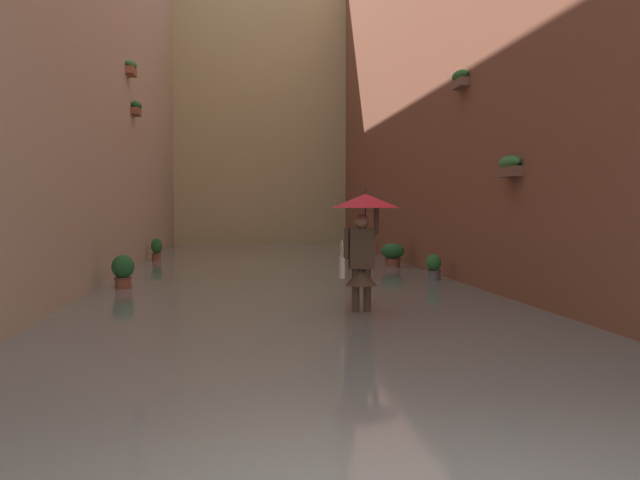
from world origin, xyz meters
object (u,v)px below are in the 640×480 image
Objects in this scene: potted_plant_mid_left at (393,255)px; potted_plant_near_right at (123,273)px; potted_plant_near_left at (434,270)px; potted_plant_mid_right at (157,251)px; person_wading at (364,227)px.

potted_plant_near_right is at bearing 35.65° from potted_plant_mid_left.
potted_plant_mid_left is (0.09, -3.85, 0.08)m from potted_plant_near_left.
potted_plant_mid_right is 7.80m from potted_plant_near_right.
potted_plant_mid_left is 8.08m from potted_plant_near_right.
potted_plant_near_left is (-2.41, -4.62, -1.09)m from person_wading.
person_wading is 2.46× the size of potted_plant_near_right.
potted_plant_mid_left reaches higher than potted_plant_near_left.
potted_plant_near_right is (4.25, -3.76, -1.00)m from person_wading.
person_wading is 5.33m from potted_plant_near_left.
potted_plant_mid_left is at bearing -88.59° from potted_plant_near_left.
potted_plant_mid_left is at bearing -144.35° from potted_plant_near_right.
potted_plant_near_left is 9.76m from potted_plant_mid_right.
potted_plant_near_right is (6.57, 4.71, 0.00)m from potted_plant_mid_left.
potted_plant_mid_left is (-2.32, -8.47, -1.00)m from person_wading.
person_wading is 5.76m from potted_plant_near_right.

